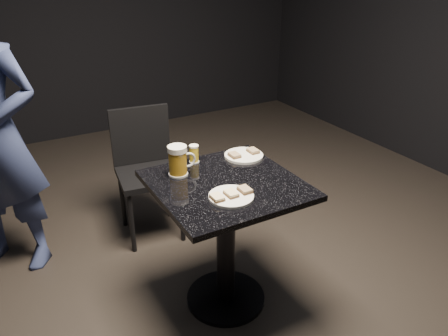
{
  "coord_description": "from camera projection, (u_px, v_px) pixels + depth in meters",
  "views": [
    {
      "loc": [
        -0.94,
        -1.66,
        1.75
      ],
      "look_at": [
        0.0,
        0.02,
        0.82
      ],
      "focal_mm": 35.0,
      "sensor_mm": 36.0,
      "label": 1
    }
  ],
  "objects": [
    {
      "name": "floor",
      "position": [
        226.0,
        299.0,
        2.48
      ],
      "size": [
        6.0,
        6.0,
        0.0
      ],
      "primitive_type": "plane",
      "color": "black",
      "rests_on": "ground"
    },
    {
      "name": "plate_large",
      "position": [
        231.0,
        197.0,
        2.01
      ],
      "size": [
        0.21,
        0.21,
        0.01
      ],
      "primitive_type": "cylinder",
      "color": "white",
      "rests_on": "table"
    },
    {
      "name": "plate_small",
      "position": [
        244.0,
        156.0,
        2.43
      ],
      "size": [
        0.22,
        0.22,
        0.01
      ],
      "primitive_type": "cylinder",
      "color": "white",
      "rests_on": "table"
    },
    {
      "name": "table",
      "position": [
        226.0,
        224.0,
        2.26
      ],
      "size": [
        0.7,
        0.7,
        0.75
      ],
      "color": "black",
      "rests_on": "floor"
    },
    {
      "name": "beer_mug",
      "position": [
        178.0,
        161.0,
        2.2
      ],
      "size": [
        0.15,
        0.1,
        0.16
      ],
      "color": "silver",
      "rests_on": "table"
    },
    {
      "name": "beer_tumbler",
      "position": [
        194.0,
        154.0,
        2.35
      ],
      "size": [
        0.06,
        0.06,
        0.1
      ],
      "color": "silver",
      "rests_on": "table"
    },
    {
      "name": "chair",
      "position": [
        146.0,
        165.0,
        2.93
      ],
      "size": [
        0.44,
        0.44,
        0.87
      ],
      "color": "black",
      "rests_on": "floor"
    },
    {
      "name": "canapes_on_plate_large",
      "position": [
        231.0,
        194.0,
        2.01
      ],
      "size": [
        0.2,
        0.07,
        0.02
      ],
      "color": "#4C3521",
      "rests_on": "plate_large"
    },
    {
      "name": "canapes_on_plate_small",
      "position": [
        244.0,
        153.0,
        2.42
      ],
      "size": [
        0.17,
        0.07,
        0.02
      ],
      "color": "#4C3521",
      "rests_on": "plate_small"
    }
  ]
}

